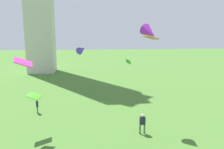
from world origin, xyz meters
The scene contains 8 objects.
person_0 centered at (0.27, 15.56, 1.02)m, with size 0.56×0.29×1.80m.
person_1 centered at (-9.81, 21.76, 0.90)m, with size 0.33×0.48×1.59m.
kite_flying_0 centered at (-5.00, 29.97, 6.33)m, with size 1.79×1.97×1.36m.
kite_flying_3 centered at (-9.82, 17.81, 6.12)m, with size 1.58×1.49×1.00m.
kite_flying_4 centered at (1.14, 17.21, 8.63)m, with size 1.72×2.07×1.60m.
kite_flying_6 centered at (1.49, 28.40, 4.69)m, with size 0.76×1.10×0.75m.
kite_flying_7 centered at (-0.11, 12.68, 8.28)m, with size 1.13×0.95×0.30m.
kite_flying_9 centered at (-8.60, 15.68, 3.68)m, with size 1.24×1.03×0.42m.
Camera 1 is at (-4.41, -1.60, 8.52)m, focal length 34.86 mm.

